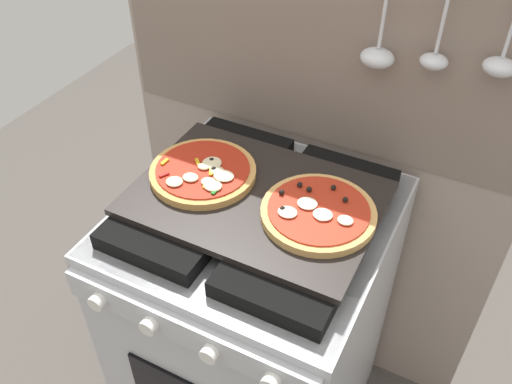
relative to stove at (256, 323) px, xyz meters
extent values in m
cube|color=gray|center=(0.00, 0.34, 0.32)|extent=(1.10, 0.03, 1.55)
cube|color=gray|center=(0.00, 0.32, 0.70)|extent=(1.08, 0.00, 0.56)
cylinder|color=silver|center=(0.15, 0.29, 0.83)|extent=(0.01, 0.01, 0.20)
ellipsoid|color=silver|center=(0.15, 0.29, 0.70)|extent=(0.08, 0.07, 0.04)
cylinder|color=silver|center=(0.27, 0.29, 0.83)|extent=(0.01, 0.01, 0.19)
ellipsoid|color=silver|center=(0.27, 0.29, 0.72)|extent=(0.06, 0.05, 0.03)
ellipsoid|color=silver|center=(0.40, 0.29, 0.74)|extent=(0.07, 0.06, 0.04)
cube|color=#B7BABF|center=(0.00, 0.00, -0.02)|extent=(0.60, 0.60, 0.86)
cube|color=black|center=(0.00, 0.00, 0.40)|extent=(0.59, 0.59, 0.01)
cube|color=black|center=(-0.14, 0.00, 0.43)|extent=(0.24, 0.51, 0.04)
cube|color=black|center=(0.14, 0.00, 0.43)|extent=(0.24, 0.51, 0.04)
cube|color=#B7BABF|center=(0.00, -0.31, 0.35)|extent=(0.58, 0.02, 0.07)
cylinder|color=silver|center=(-0.20, -0.33, 0.35)|extent=(0.04, 0.02, 0.04)
cylinder|color=silver|center=(-0.07, -0.33, 0.35)|extent=(0.04, 0.02, 0.04)
cylinder|color=silver|center=(0.07, -0.33, 0.35)|extent=(0.04, 0.02, 0.04)
cylinder|color=silver|center=(0.20, -0.33, 0.35)|extent=(0.04, 0.02, 0.04)
cube|color=black|center=(0.00, 0.00, 0.46)|extent=(0.54, 0.38, 0.02)
cylinder|color=tan|center=(-0.14, 0.01, 0.47)|extent=(0.25, 0.25, 0.02)
cylinder|color=#AD2614|center=(-0.14, 0.01, 0.49)|extent=(0.22, 0.22, 0.00)
ellipsoid|color=beige|center=(-0.14, -0.04, 0.49)|extent=(0.04, 0.03, 0.01)
ellipsoid|color=beige|center=(-0.08, -0.04, 0.49)|extent=(0.04, 0.04, 0.01)
ellipsoid|color=beige|center=(-0.08, 0.00, 0.49)|extent=(0.05, 0.04, 0.01)
ellipsoid|color=beige|center=(-0.12, 0.02, 0.49)|extent=(0.03, 0.03, 0.01)
ellipsoid|color=beige|center=(-0.13, 0.03, 0.49)|extent=(0.04, 0.05, 0.01)
ellipsoid|color=beige|center=(-0.14, 0.01, 0.49)|extent=(0.03, 0.02, 0.01)
ellipsoid|color=beige|center=(-0.10, -0.03, 0.49)|extent=(0.04, 0.03, 0.01)
ellipsoid|color=beige|center=(-0.17, -0.07, 0.49)|extent=(0.04, 0.04, 0.01)
ellipsoid|color=beige|center=(-0.10, 0.01, 0.49)|extent=(0.03, 0.03, 0.01)
cube|color=gold|center=(-0.23, -0.01, 0.49)|extent=(0.01, 0.02, 0.00)
cube|color=gold|center=(-0.11, 0.01, 0.49)|extent=(0.02, 0.02, 0.00)
cube|color=red|center=(-0.20, -0.05, 0.49)|extent=(0.02, 0.02, 0.00)
cube|color=gold|center=(-0.09, -0.05, 0.49)|extent=(0.03, 0.02, 0.00)
sphere|color=black|center=(-0.11, 0.01, 0.49)|extent=(0.01, 0.01, 0.01)
sphere|color=black|center=(-0.13, 0.04, 0.49)|extent=(0.01, 0.01, 0.01)
cube|color=gold|center=(-0.16, 0.02, 0.49)|extent=(0.02, 0.02, 0.00)
cube|color=#19721E|center=(-0.07, -0.05, 0.49)|extent=(0.01, 0.02, 0.00)
cylinder|color=tan|center=(0.15, 0.00, 0.47)|extent=(0.25, 0.25, 0.02)
cylinder|color=#B72D19|center=(0.15, 0.00, 0.49)|extent=(0.22, 0.22, 0.00)
ellipsoid|color=#F4EACC|center=(0.12, 0.00, 0.49)|extent=(0.04, 0.04, 0.01)
ellipsoid|color=#F4EACC|center=(0.16, -0.02, 0.49)|extent=(0.03, 0.03, 0.01)
ellipsoid|color=#F4EACC|center=(0.21, -0.01, 0.49)|extent=(0.03, 0.03, 0.01)
ellipsoid|color=#F4EACC|center=(0.16, -0.02, 0.49)|extent=(0.04, 0.04, 0.01)
ellipsoid|color=#F4EACC|center=(0.10, -0.04, 0.49)|extent=(0.04, 0.04, 0.01)
sphere|color=black|center=(0.15, 0.07, 0.49)|extent=(0.01, 0.01, 0.01)
sphere|color=black|center=(0.08, -0.04, 0.49)|extent=(0.01, 0.01, 0.01)
sphere|color=black|center=(0.06, 0.01, 0.49)|extent=(0.01, 0.01, 0.01)
sphere|color=black|center=(0.19, 0.05, 0.49)|extent=(0.01, 0.01, 0.01)
sphere|color=black|center=(0.08, 0.05, 0.49)|extent=(0.01, 0.01, 0.01)
sphere|color=black|center=(0.11, 0.04, 0.49)|extent=(0.01, 0.01, 0.01)
camera|label=1|loc=(0.42, -0.81, 1.26)|focal=38.47mm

